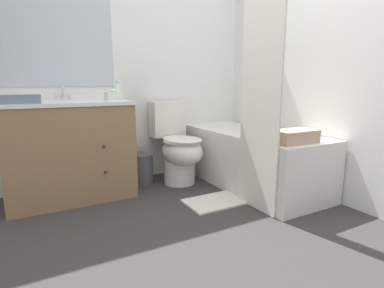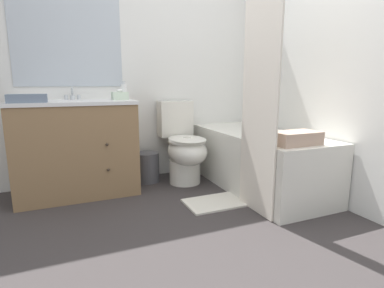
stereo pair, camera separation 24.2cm
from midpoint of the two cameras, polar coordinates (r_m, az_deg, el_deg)
name	(u,v)px [view 2 (the right image)]	position (r m, az deg, el deg)	size (l,w,h in m)	color
ground_plane	(218,250)	(1.92, 8.77, -19.44)	(14.00, 14.00, 0.00)	#383333
wall_back	(143,57)	(3.20, -7.13, 16.09)	(8.00, 0.06, 2.50)	silver
wall_right	(298,55)	(3.09, 21.70, 15.56)	(0.05, 2.65, 2.50)	silver
vanity_cabinet	(77,147)	(2.82, -18.81, -0.55)	(1.02, 0.59, 0.84)	olive
sink_faucet	(73,96)	(2.97, -19.66, 8.63)	(0.14, 0.12, 0.12)	silver
toilet	(184,147)	(2.99, 0.74, -0.61)	(0.37, 0.68, 0.81)	silver
bathtub	(257,160)	(2.96, 14.52, -2.91)	(0.66, 1.54, 0.53)	silver
shower_curtain	(260,89)	(2.28, 15.86, 10.05)	(0.01, 0.43, 1.88)	silver
wastebasket	(147,167)	(3.08, -6.30, -4.43)	(0.24, 0.24, 0.30)	#4C4C51
tissue_box	(120,96)	(2.84, -11.22, 9.04)	(0.14, 0.14, 0.10)	silver
soap_dispenser	(124,91)	(2.85, -10.46, 9.82)	(0.05, 0.05, 0.17)	white
hand_towel_folded	(27,98)	(2.58, -26.57, 7.77)	(0.28, 0.13, 0.06)	slate
bath_towel_folded	(296,138)	(2.40, 21.91, 1.03)	(0.36, 0.21, 0.10)	tan
bath_mat	(215,202)	(2.56, 7.18, -11.05)	(0.49, 0.33, 0.02)	silver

